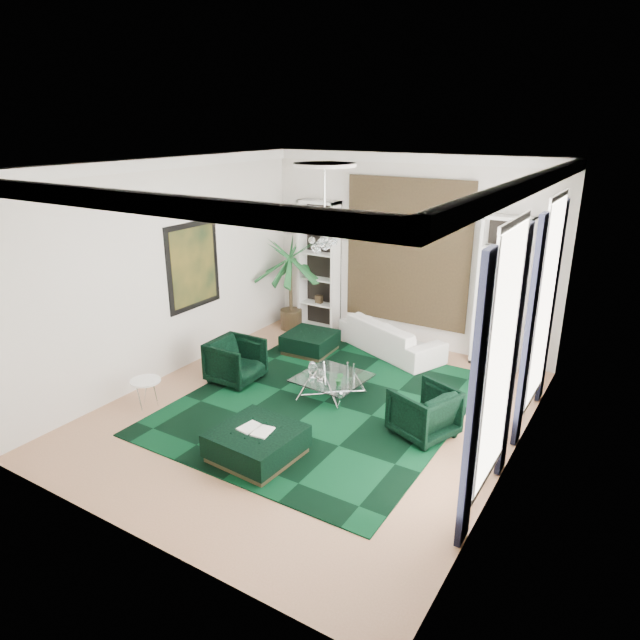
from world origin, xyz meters
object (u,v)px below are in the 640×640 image
Objects in this scene: armchair_right at (424,412)px; ottoman_front at (257,444)px; palm at (290,271)px; side_table at (147,394)px; armchair_left at (236,361)px; coffee_table at (332,387)px; sofa at (391,336)px; ottoman_side at (310,343)px.

armchair_right is 0.77× the size of ottoman_front.
armchair_right is at bearing 45.83° from ottoman_front.
ottoman_front is at bearing -22.76° from armchair_right.
side_table is at bearing -88.65° from palm.
armchair_left reaches higher than ottoman_front.
armchair_left is at bearing -168.69° from coffee_table.
armchair_right is (1.75, -2.65, 0.05)m from sofa.
palm reaches higher than ottoman_side.
armchair_right is 5.10m from palm.
armchair_right is (3.50, -0.00, -0.01)m from armchair_left.
sofa is at bearing -2.34° from palm.
ottoman_side is at bearing -14.23° from armchair_left.
sofa is 2.30m from coffee_table.
palm is (-2.45, 2.40, 1.12)m from coffee_table.
side_table is at bearing 174.05° from ottoman_front.
armchair_right is 2.45m from ottoman_front.
ottoman_side is 0.85× the size of ottoman_front.
palm reaches higher than armchair_left.
sofa is at bearing -125.15° from armchair_right.
armchair_right is 3.59m from ottoman_side.
sofa is 2.12× the size of coffee_table.
ottoman_side is (-3.10, 1.80, -0.17)m from armchair_right.
coffee_table is 0.41× the size of palm.
armchair_left is (-1.75, -2.65, 0.06)m from sofa.
armchair_left is 1.80m from coffee_table.
ottoman_front is at bearing -88.64° from coffee_table.
ottoman_front is at bearing -5.95° from side_table.
coffee_table is 2.99m from side_table.
palm reaches higher than ottoman_front.
side_table is 4.38m from palm.
armchair_right is at bearing 20.10° from side_table.
armchair_right is 1.80m from coffee_table.
armchair_left reaches higher than coffee_table.
palm is (-0.70, 2.75, 0.91)m from armchair_left.
ottoman_side is 3.82m from ottoman_front.
coffee_table is at bearing -80.39° from armchair_left.
palm is (-1.10, 0.95, 1.10)m from ottoman_side.
armchair_left is at bearing -75.72° from palm.
armchair_left is 1.02× the size of armchair_right.
palm is at bearing 135.59° from coffee_table.
armchair_right reaches higher than side_table.
ottoman_front is at bearing -60.95° from palm.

